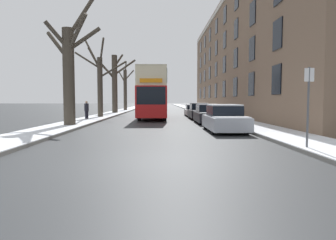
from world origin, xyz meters
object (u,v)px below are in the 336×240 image
(parked_car_3, at_px, (193,111))
(pedestrian_left_sidewalk, at_px, (87,110))
(parked_car_1, at_px, (208,115))
(bare_tree_left_0, at_px, (70,69))
(bare_tree_left_3, at_px, (125,88))
(parked_car_2, at_px, (199,112))
(double_decker_bus, at_px, (153,92))
(bare_tree_left_2, at_px, (115,82))
(street_sign_post, at_px, (308,104))
(bare_tree_left_1, at_px, (100,81))
(parked_car_0, at_px, (225,119))

(parked_car_3, bearing_deg, pedestrian_left_sidewalk, -145.44)
(parked_car_1, bearing_deg, bare_tree_left_0, -162.98)
(bare_tree_left_0, xyz_separation_m, parked_car_3, (9.25, 13.07, -3.11))
(bare_tree_left_0, bearing_deg, bare_tree_left_3, 90.05)
(parked_car_3, bearing_deg, bare_tree_left_0, -125.28)
(parked_car_2, xyz_separation_m, pedestrian_left_sidewalk, (-9.80, -1.75, 0.24))
(bare_tree_left_3, bearing_deg, double_decker_bus, -75.95)
(bare_tree_left_0, distance_m, bare_tree_left_2, 19.20)
(bare_tree_left_0, distance_m, street_sign_post, 14.38)
(bare_tree_left_1, xyz_separation_m, street_sign_post, (10.73, -19.02, -1.96))
(bare_tree_left_2, xyz_separation_m, parked_car_1, (9.40, -16.37, -3.38))
(bare_tree_left_1, height_order, street_sign_post, bare_tree_left_1)
(bare_tree_left_0, relative_size, parked_car_2, 2.18)
(parked_car_1, xyz_separation_m, pedestrian_left_sidewalk, (-9.80, 3.49, 0.25))
(parked_car_0, bearing_deg, pedestrian_left_sidewalk, 136.41)
(double_decker_bus, bearing_deg, parked_car_1, -56.72)
(pedestrian_left_sidewalk, distance_m, street_sign_post, 19.35)
(parked_car_1, relative_size, parked_car_3, 0.98)
(bare_tree_left_1, bearing_deg, bare_tree_left_3, 89.83)
(bare_tree_left_0, bearing_deg, bare_tree_left_2, 90.43)
(bare_tree_left_2, distance_m, parked_car_2, 14.95)
(bare_tree_left_1, bearing_deg, parked_car_1, -35.84)
(bare_tree_left_3, distance_m, parked_car_1, 28.33)
(pedestrian_left_sidewalk, bearing_deg, bare_tree_left_2, -152.27)
(bare_tree_left_2, xyz_separation_m, street_sign_post, (10.79, -28.64, -2.45))
(bare_tree_left_3, xyz_separation_m, pedestrian_left_sidewalk, (-0.52, -23.10, -2.75))
(bare_tree_left_2, bearing_deg, bare_tree_left_3, 89.34)
(pedestrian_left_sidewalk, bearing_deg, bare_tree_left_0, 34.52)
(bare_tree_left_2, xyz_separation_m, double_decker_bus, (5.16, -9.91, -1.52))
(parked_car_0, bearing_deg, parked_car_2, 90.00)
(bare_tree_left_2, xyz_separation_m, parked_car_2, (9.40, -11.13, -3.37))
(bare_tree_left_0, distance_m, parked_car_1, 10.14)
(parked_car_0, bearing_deg, parked_car_3, 90.00)
(parked_car_3, bearing_deg, bare_tree_left_2, 146.89)
(bare_tree_left_0, relative_size, parked_car_3, 2.04)
(parked_car_2, bearing_deg, double_decker_bus, 163.96)
(parked_car_0, distance_m, parked_car_2, 11.08)
(bare_tree_left_1, relative_size, parked_car_1, 1.86)
(double_decker_bus, relative_size, parked_car_3, 2.62)
(bare_tree_left_2, distance_m, double_decker_bus, 11.28)
(bare_tree_left_2, bearing_deg, double_decker_bus, -62.50)
(parked_car_0, bearing_deg, bare_tree_left_2, 112.93)
(bare_tree_left_3, height_order, parked_car_2, bare_tree_left_3)
(street_sign_post, bearing_deg, parked_car_3, 93.54)
(parked_car_0, distance_m, pedestrian_left_sidewalk, 13.54)
(parked_car_1, xyz_separation_m, parked_car_2, (0.00, 5.24, 0.01))
(bare_tree_left_1, xyz_separation_m, parked_car_2, (9.34, -1.51, -2.87))
(double_decker_bus, xyz_separation_m, parked_car_2, (4.24, -1.22, -1.85))
(parked_car_0, bearing_deg, double_decker_bus, 109.01)
(bare_tree_left_0, xyz_separation_m, street_sign_post, (10.64, -9.44, -2.11))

